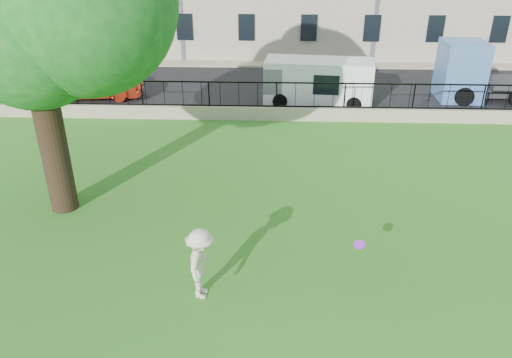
{
  "coord_description": "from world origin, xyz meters",
  "views": [
    {
      "loc": [
        -0.05,
        -9.32,
        7.75
      ],
      "look_at": [
        -0.56,
        3.5,
        1.27
      ],
      "focal_mm": 35.0,
      "sensor_mm": 36.0,
      "label": 1
    }
  ],
  "objects_px": {
    "frisbee": "(359,245)",
    "red_sedan": "(93,84)",
    "man": "(201,264)",
    "white_van": "(318,82)",
    "blue_truck": "(510,72)"
  },
  "relations": [
    {
      "from": "red_sedan",
      "to": "blue_truck",
      "type": "distance_m",
      "value": 20.66
    },
    {
      "from": "man",
      "to": "white_van",
      "type": "height_order",
      "value": "white_van"
    },
    {
      "from": "frisbee",
      "to": "white_van",
      "type": "distance_m",
      "value": 13.86
    },
    {
      "from": "white_van",
      "to": "man",
      "type": "bearing_deg",
      "value": -98.3
    },
    {
      "from": "frisbee",
      "to": "red_sedan",
      "type": "xyz_separation_m",
      "value": [
        -11.15,
        14.17,
        -0.31
      ]
    },
    {
      "from": "red_sedan",
      "to": "white_van",
      "type": "relative_size",
      "value": 0.92
    },
    {
      "from": "frisbee",
      "to": "red_sedan",
      "type": "relative_size",
      "value": 0.06
    },
    {
      "from": "red_sedan",
      "to": "frisbee",
      "type": "bearing_deg",
      "value": -148.44
    },
    {
      "from": "red_sedan",
      "to": "blue_truck",
      "type": "height_order",
      "value": "blue_truck"
    },
    {
      "from": "white_van",
      "to": "blue_truck",
      "type": "bearing_deg",
      "value": 11.95
    },
    {
      "from": "frisbee",
      "to": "blue_truck",
      "type": "distance_m",
      "value": 17.63
    },
    {
      "from": "red_sedan",
      "to": "white_van",
      "type": "height_order",
      "value": "white_van"
    },
    {
      "from": "blue_truck",
      "to": "man",
      "type": "bearing_deg",
      "value": -128.3
    },
    {
      "from": "white_van",
      "to": "blue_truck",
      "type": "xyz_separation_m",
      "value": [
        9.48,
        1.0,
        0.35
      ]
    },
    {
      "from": "man",
      "to": "frisbee",
      "type": "distance_m",
      "value": 3.73
    }
  ]
}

